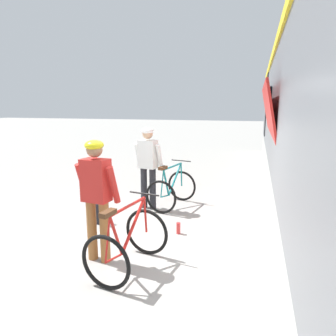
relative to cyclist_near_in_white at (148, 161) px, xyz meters
name	(u,v)px	position (x,y,z in m)	size (l,w,h in m)	color
ground_plane	(159,245)	(0.77, -1.70, -1.05)	(80.00, 80.00, 0.00)	gray
cyclist_near_in_white	(148,161)	(0.00, 0.00, 0.00)	(0.65, 0.38, 1.76)	#232328
cyclist_far_in_red	(96,190)	(0.08, -2.39, 0.00)	(0.64, 0.36, 1.76)	#935B2D
bicycle_near_teal	(172,189)	(0.47, 0.23, -0.65)	(0.91, 1.19, 0.99)	black
bicycle_far_red	(128,243)	(0.60, -2.54, -0.65)	(0.87, 1.17, 0.99)	black
backpack_on_platform	(98,213)	(-0.65, -1.08, -0.85)	(0.28, 0.18, 0.40)	black
water_bottle_near_the_bikes	(178,228)	(0.96, -1.16, -0.95)	(0.07, 0.07, 0.21)	red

